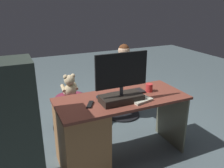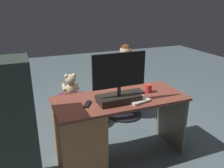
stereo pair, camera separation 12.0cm
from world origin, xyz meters
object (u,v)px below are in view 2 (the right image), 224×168
Objects in this scene: computer_mouse at (97,97)px; office_chair_teddy at (72,110)px; visitor_chair at (125,99)px; keyboard at (125,93)px; person at (120,76)px; tv_remote at (87,104)px; teddy_bear at (71,86)px; cup at (148,88)px; desk at (88,132)px; monitor at (119,87)px.

computer_mouse is 0.18× the size of office_chair_teddy.
computer_mouse is 0.18× the size of visitor_chair.
person is (-0.30, -0.82, -0.08)m from keyboard.
tv_remote is 0.93m from teddy_bear.
office_chair_teddy is at bearing 1.77° from visitor_chair.
cup reaches higher than tv_remote.
person is (-0.04, -0.86, -0.12)m from cup.
tv_remote is at bearing 13.89° from keyboard.
cup is 1.01m from visitor_chair.
desk is 1.20m from person.
office_chair_teddy is 1.03× the size of visitor_chair.
teddy_bear is at bearing -82.35° from computer_mouse.
cup is 0.08× the size of person.
tv_remote is 0.13× the size of person.
computer_mouse is 0.09× the size of person.
visitor_chair is (-0.71, -0.83, -0.48)m from computer_mouse.
office_chair_teddy is at bearing -82.25° from computer_mouse.
teddy_bear is at bearing 1.05° from visitor_chair.
tv_remote is (0.14, 0.11, -0.01)m from computer_mouse.
keyboard is 0.33m from computer_mouse.
keyboard reaches higher than visitor_chair.
computer_mouse is 0.30× the size of teddy_bear.
monitor reaches higher than cup.
desk is 0.88m from office_chair_teddy.
cup is (-0.72, -0.03, 0.38)m from desk.
monitor reaches higher than keyboard.
cup is at bearing -163.66° from monitor.
desk is at bearing -16.32° from monitor.
office_chair_teddy is 0.36m from teddy_bear.
teddy_bear reaches higher than office_chair_teddy.
computer_mouse is at bearing 97.65° from teddy_bear.
office_chair_teddy is at bearing 90.00° from teddy_bear.
keyboard is at bearing 118.61° from office_chair_teddy.
cup is at bearing 129.79° from office_chair_teddy.
monitor is 1.06× the size of visitor_chair.
person is at bearing -92.41° from cup.
keyboard is at bearing -134.94° from tv_remote.
teddy_bear reaches higher than desk.
monitor reaches higher than office_chair_teddy.
office_chair_teddy is 0.82m from visitor_chair.
computer_mouse reaches higher than tv_remote.
computer_mouse reaches higher than desk.
computer_mouse is at bearing -151.53° from desk.
monitor is at bearing 16.34° from cup.
visitor_chair is (-0.86, -0.94, -0.47)m from tv_remote.
tv_remote is 1.35m from visitor_chair.
desk is at bearing -71.00° from tv_remote.
keyboard is 0.81× the size of visitor_chair.
tv_remote reaches higher than desk.
computer_mouse is 0.18m from tv_remote.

